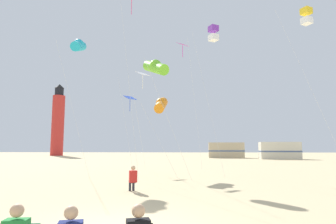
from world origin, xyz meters
The scene contains 13 objects.
kite_flyer_standing centered at (-0.55, 6.08, 0.61)m, with size 0.45×0.56×1.16m.
kite_tube_cyan centered at (-5.97, 13.36, 9.45)m, with size 2.55×2.74×10.16m.
kite_box_gold centered at (10.35, 12.58, 11.00)m, with size 3.45×2.86×11.60m.
kite_tube_lime centered at (-0.02, 11.15, 7.13)m, with size 3.25×3.50×7.83m.
kite_diamond_blue centered at (-2.79, 17.60, 6.03)m, with size 1.99×1.99×6.45m.
kite_tube_orange centered at (0.16, 13.77, 5.06)m, with size 2.54×2.62×5.76m.
kite_box_violet centered at (4.06, 13.98, 10.44)m, with size 2.03×2.03×11.04m.
kite_diamond_magenta centered at (1.85, 18.80, 10.85)m, with size 2.28×2.28×11.59m.
kite_diamond_white centered at (-1.43, 14.75, 7.34)m, with size 2.63×2.63×7.84m.
kite_diamond_rainbow centered at (-1.55, 10.52, 11.11)m, with size 1.34×1.32×11.87m.
lighthouse_distant centered at (-27.37, 59.42, 7.84)m, with size 2.80×2.80×16.80m.
rv_van_tan centered at (9.73, 47.61, 1.39)m, with size 6.58×2.76×2.80m.
rv_van_cream centered at (17.76, 42.33, 1.39)m, with size 6.57×2.73×2.80m.
Camera 1 is at (1.69, -7.20, 1.99)m, focal length 31.24 mm.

